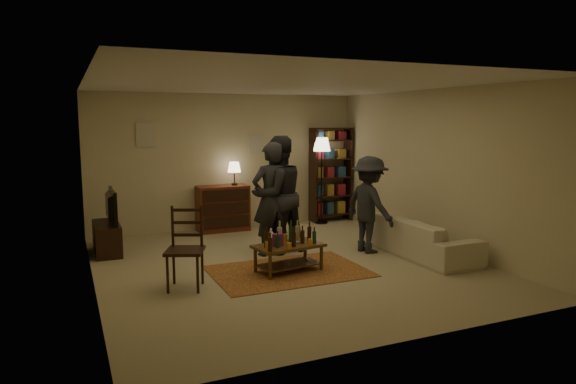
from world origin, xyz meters
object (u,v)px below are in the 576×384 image
sofa (421,237)px  person_left (271,199)px  bookshelf (331,174)px  person_by_sofa (369,205)px  dresser (223,207)px  tv_stand (107,230)px  coffee_table (288,247)px  dining_chair (186,244)px  floor_lamp (322,151)px  person_right (278,195)px

sofa → person_left: (-2.20, 1.03, 0.61)m
bookshelf → person_by_sofa: 2.74m
person_by_sofa → dresser: bearing=25.4°
tv_stand → dresser: 2.43m
coffee_table → dining_chair: bearing=-176.7°
floor_lamp → sofa: bearing=-85.0°
sofa → tv_stand: bearing=64.7°
coffee_table → bookshelf: bookshelf is taller
floor_lamp → sofa: (0.26, -3.01, -1.24)m
bookshelf → person_right: bearing=-135.4°
person_left → coffee_table: bearing=75.3°
dresser → person_right: 2.09m
floor_lamp → tv_stand: bearing=-169.5°
coffee_table → person_by_sofa: bearing=16.8°
dresser → bookshelf: size_ratio=0.67×
person_right → person_by_sofa: 1.52m
coffee_table → dining_chair: (-1.50, -0.09, 0.20)m
coffee_table → dresser: 3.08m
tv_stand → person_by_sofa: person_by_sofa is taller
dresser → bookshelf: (2.44, 0.07, 0.56)m
bookshelf → person_right: bookshelf is taller
sofa → bookshelf: bearing=-0.8°
tv_stand → bookshelf: 4.84m
sofa → person_right: 2.42m
person_left → tv_stand: bearing=-32.7°
tv_stand → person_right: (2.60, -1.08, 0.58)m
tv_stand → dresser: (2.25, 0.91, 0.09)m
dining_chair → tv_stand: bearing=132.8°
tv_stand → floor_lamp: floor_lamp is taller
sofa → person_by_sofa: 0.98m
coffee_table → floor_lamp: (2.07, 2.98, 1.18)m
dining_chair → person_right: size_ratio=0.56×
person_right → person_by_sofa: size_ratio=1.21×
bookshelf → floor_lamp: (-0.31, -0.17, 0.51)m
sofa → person_right: person_right is taller
dining_chair → bookshelf: size_ratio=0.54×
coffee_table → person_by_sofa: (1.68, 0.51, 0.43)m
bookshelf → floor_lamp: bearing=-151.1°
bookshelf → dining_chair: bearing=-140.2°
dresser → person_by_sofa: person_by_sofa is taller
floor_lamp → person_by_sofa: floor_lamp is taller
floor_lamp → dresser: bearing=177.2°
person_left → person_right: (0.15, 0.09, 0.05)m
tv_stand → sofa: 5.14m
dresser → person_by_sofa: (1.74, -2.57, 0.32)m
dining_chair → dresser: 3.48m
person_by_sofa → coffee_table: bearing=98.1°
sofa → person_right: size_ratio=1.08×
dining_chair → sofa: (3.83, 0.05, -0.27)m
person_left → bookshelf: bearing=-143.3°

